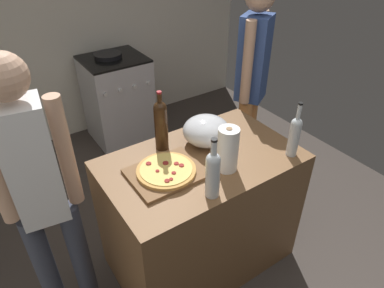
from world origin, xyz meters
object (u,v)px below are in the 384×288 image
object	(u,v)px
pizza	(166,170)
wine_bottle_green	(295,134)
paper_towel_roll	(228,149)
stove	(118,99)
person_in_red	(251,81)
person_in_stripes	(41,194)
wine_bottle_clear	(161,123)
wine_bottle_dark	(213,172)
mixing_bowl	(206,131)

from	to	relation	value
pizza	wine_bottle_green	xyz separation A→B (m)	(0.71, -0.25, 0.11)
paper_towel_roll	stove	bearing A→B (deg)	85.34
pizza	person_in_red	bearing A→B (deg)	25.02
wine_bottle_green	stove	xyz separation A→B (m)	(-0.24, 2.07, -0.57)
pizza	person_in_stripes	distance (m)	0.64
pizza	stove	bearing A→B (deg)	75.55
pizza	wine_bottle_clear	world-z (taller)	wine_bottle_clear
stove	person_in_red	bearing A→B (deg)	-65.92
wine_bottle_dark	person_in_red	size ratio (longest dim) A/B	0.20
wine_bottle_green	pizza	bearing A→B (deg)	160.50
pizza	wine_bottle_clear	size ratio (longest dim) A/B	0.87
person_in_red	wine_bottle_dark	bearing A→B (deg)	-141.16
paper_towel_roll	person_in_stripes	bearing A→B (deg)	163.43
pizza	mixing_bowl	bearing A→B (deg)	19.77
wine_bottle_dark	pizza	bearing A→B (deg)	112.31
pizza	person_in_red	size ratio (longest dim) A/B	0.19
paper_towel_roll	stove	distance (m)	2.05
mixing_bowl	paper_towel_roll	world-z (taller)	paper_towel_roll
wine_bottle_dark	wine_bottle_green	bearing A→B (deg)	1.68
mixing_bowl	wine_bottle_green	size ratio (longest dim) A/B	0.84
pizza	person_in_red	distance (m)	1.17
mixing_bowl	wine_bottle_dark	xyz separation A→B (m)	(-0.25, -0.40, 0.06)
pizza	paper_towel_roll	world-z (taller)	paper_towel_roll
person_in_stripes	person_in_red	size ratio (longest dim) A/B	0.97
mixing_bowl	wine_bottle_green	world-z (taller)	wine_bottle_green
wine_bottle_green	person_in_stripes	distance (m)	1.39
stove	person_in_red	world-z (taller)	person_in_red
wine_bottle_clear	person_in_stripes	distance (m)	0.75
mixing_bowl	person_in_stripes	size ratio (longest dim) A/B	0.17
mixing_bowl	wine_bottle_dark	bearing A→B (deg)	-122.40
person_in_red	wine_bottle_green	bearing A→B (deg)	-115.02
paper_towel_roll	stove	world-z (taller)	paper_towel_roll
wine_bottle_dark	person_in_red	world-z (taller)	person_in_red
pizza	person_in_stripes	xyz separation A→B (m)	(-0.62, 0.13, 0.04)
stove	wine_bottle_dark	bearing A→B (deg)	-99.73
pizza	wine_bottle_dark	bearing A→B (deg)	-67.69
pizza	mixing_bowl	distance (m)	0.39
stove	person_in_stripes	size ratio (longest dim) A/B	0.56
mixing_bowl	paper_towel_roll	distance (m)	0.28
wine_bottle_green	wine_bottle_dark	xyz separation A→B (m)	(-0.60, -0.02, 0.01)
mixing_bowl	stove	distance (m)	1.77
wine_bottle_clear	person_in_red	xyz separation A→B (m)	(0.95, 0.26, -0.06)
wine_bottle_dark	person_in_stripes	size ratio (longest dim) A/B	0.21
pizza	stove	xyz separation A→B (m)	(0.47, 1.82, -0.46)
person_in_red	person_in_stripes	bearing A→B (deg)	-167.85
wine_bottle_green	person_in_red	distance (m)	0.83
paper_towel_roll	wine_bottle_green	world-z (taller)	wine_bottle_green
stove	person_in_red	size ratio (longest dim) A/B	0.55
mixing_bowl	person_in_red	xyz separation A→B (m)	(0.70, 0.36, 0.02)
wine_bottle_clear	stove	world-z (taller)	wine_bottle_clear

